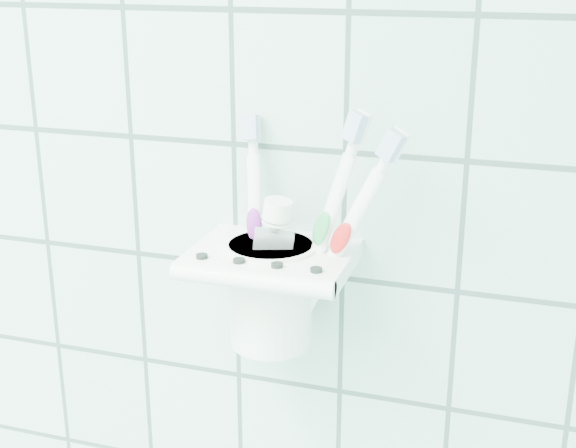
{
  "coord_description": "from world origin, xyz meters",
  "views": [
    {
      "loc": [
        0.87,
        0.55,
        1.53
      ],
      "look_at": [
        0.7,
        1.1,
        1.33
      ],
      "focal_mm": 50.0,
      "sensor_mm": 36.0,
      "label": 1
    }
  ],
  "objects_px": {
    "toothbrush_blue": "(289,222)",
    "holder_bracket": "(273,259)",
    "toothbrush_pink": "(258,232)",
    "cup": "(271,289)",
    "toothpaste_tube": "(260,256)",
    "toothbrush_orange": "(292,219)"
  },
  "relations": [
    {
      "from": "cup",
      "to": "toothbrush_blue",
      "type": "distance_m",
      "value": 0.07
    },
    {
      "from": "toothbrush_blue",
      "to": "holder_bracket",
      "type": "bearing_deg",
      "value": -138.66
    },
    {
      "from": "toothbrush_blue",
      "to": "toothbrush_orange",
      "type": "relative_size",
      "value": 1.01
    },
    {
      "from": "toothbrush_pink",
      "to": "toothpaste_tube",
      "type": "distance_m",
      "value": 0.02
    },
    {
      "from": "toothbrush_pink",
      "to": "toothbrush_blue",
      "type": "distance_m",
      "value": 0.03
    },
    {
      "from": "toothbrush_orange",
      "to": "holder_bracket",
      "type": "bearing_deg",
      "value": -128.44
    },
    {
      "from": "cup",
      "to": "toothpaste_tube",
      "type": "xyz_separation_m",
      "value": [
        -0.01,
        -0.01,
        0.03
      ]
    },
    {
      "from": "toothbrush_pink",
      "to": "toothbrush_orange",
      "type": "bearing_deg",
      "value": 26.61
    },
    {
      "from": "holder_bracket",
      "to": "toothbrush_orange",
      "type": "relative_size",
      "value": 0.65
    },
    {
      "from": "holder_bracket",
      "to": "toothbrush_pink",
      "type": "xyz_separation_m",
      "value": [
        -0.01,
        -0.01,
        0.03
      ]
    },
    {
      "from": "cup",
      "to": "toothbrush_pink",
      "type": "xyz_separation_m",
      "value": [
        -0.01,
        -0.01,
        0.06
      ]
    },
    {
      "from": "toothbrush_blue",
      "to": "toothpaste_tube",
      "type": "distance_m",
      "value": 0.04
    },
    {
      "from": "cup",
      "to": "toothbrush_pink",
      "type": "relative_size",
      "value": 0.48
    },
    {
      "from": "holder_bracket",
      "to": "toothbrush_orange",
      "type": "xyz_separation_m",
      "value": [
        0.01,
        0.01,
        0.03
      ]
    },
    {
      "from": "holder_bracket",
      "to": "toothbrush_pink",
      "type": "height_order",
      "value": "toothbrush_pink"
    },
    {
      "from": "cup",
      "to": "toothbrush_pink",
      "type": "distance_m",
      "value": 0.06
    },
    {
      "from": "holder_bracket",
      "to": "toothbrush_orange",
      "type": "distance_m",
      "value": 0.04
    },
    {
      "from": "toothpaste_tube",
      "to": "toothbrush_orange",
      "type": "bearing_deg",
      "value": -0.01
    },
    {
      "from": "toothbrush_blue",
      "to": "toothbrush_pink",
      "type": "bearing_deg",
      "value": -130.98
    },
    {
      "from": "toothbrush_pink",
      "to": "toothpaste_tube",
      "type": "height_order",
      "value": "toothbrush_pink"
    },
    {
      "from": "toothbrush_blue",
      "to": "toothpaste_tube",
      "type": "xyz_separation_m",
      "value": [
        -0.02,
        -0.0,
        -0.03
      ]
    },
    {
      "from": "holder_bracket",
      "to": "toothbrush_blue",
      "type": "distance_m",
      "value": 0.04
    }
  ]
}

